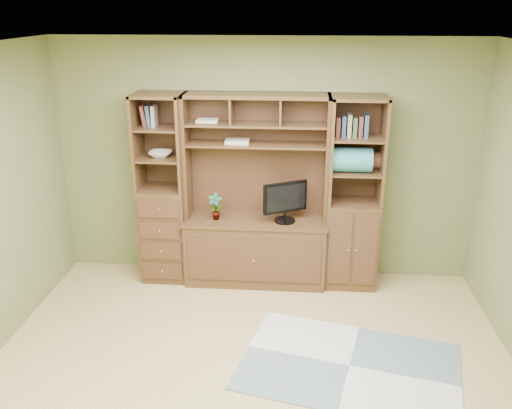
# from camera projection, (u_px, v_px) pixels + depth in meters

# --- Properties ---
(room) EXTENTS (4.60, 4.10, 2.64)m
(room) POSITION_uv_depth(u_px,v_px,m) (248.00, 236.00, 3.96)
(room) COLOR tan
(room) RESTS_ON ground
(center_hutch) EXTENTS (1.54, 0.53, 2.05)m
(center_hutch) POSITION_uv_depth(u_px,v_px,m) (256.00, 193.00, 5.69)
(center_hutch) COLOR #482F19
(center_hutch) RESTS_ON ground
(left_tower) EXTENTS (0.50, 0.45, 2.05)m
(left_tower) POSITION_uv_depth(u_px,v_px,m) (163.00, 190.00, 5.80)
(left_tower) COLOR #482F19
(left_tower) RESTS_ON ground
(right_tower) EXTENTS (0.55, 0.45, 2.05)m
(right_tower) POSITION_uv_depth(u_px,v_px,m) (354.00, 195.00, 5.65)
(right_tower) COLOR #482F19
(right_tower) RESTS_ON ground
(rug) EXTENTS (2.04, 1.59, 0.01)m
(rug) POSITION_uv_depth(u_px,v_px,m) (349.00, 366.00, 4.60)
(rug) COLOR #9BA1A0
(rug) RESTS_ON ground
(monitor) EXTENTS (0.54, 0.42, 0.60)m
(monitor) POSITION_uv_depth(u_px,v_px,m) (285.00, 195.00, 5.63)
(monitor) COLOR black
(monitor) RESTS_ON center_hutch
(orchid) EXTENTS (0.15, 0.10, 0.29)m
(orchid) POSITION_uv_depth(u_px,v_px,m) (215.00, 207.00, 5.74)
(orchid) COLOR #B2573C
(orchid) RESTS_ON center_hutch
(magazines) EXTENTS (0.24, 0.18, 0.04)m
(magazines) POSITION_uv_depth(u_px,v_px,m) (237.00, 141.00, 5.60)
(magazines) COLOR beige
(magazines) RESTS_ON center_hutch
(bowl) EXTENTS (0.24, 0.24, 0.06)m
(bowl) POSITION_uv_depth(u_px,v_px,m) (160.00, 154.00, 5.66)
(bowl) COLOR white
(bowl) RESTS_ON left_tower
(blanket_teal) EXTENTS (0.43, 0.25, 0.25)m
(blanket_teal) POSITION_uv_depth(u_px,v_px,m) (350.00, 160.00, 5.47)
(blanket_teal) COLOR teal
(blanket_teal) RESTS_ON right_tower
(blanket_red) EXTENTS (0.32, 0.18, 0.18)m
(blanket_red) POSITION_uv_depth(u_px,v_px,m) (366.00, 160.00, 5.59)
(blanket_red) COLOR brown
(blanket_red) RESTS_ON right_tower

